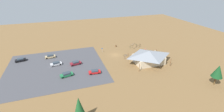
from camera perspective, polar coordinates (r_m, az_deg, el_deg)
name	(u,v)px	position (r m, az deg, el deg)	size (l,w,h in m)	color
ground	(115,55)	(72.77, 1.13, 0.45)	(160.00, 160.00, 0.00)	brown
parking_lot_asphalt	(56,67)	(65.87, -19.39, -3.85)	(36.67, 33.48, 0.05)	#424247
bike_pavilion	(149,56)	(66.12, 13.04, -0.05)	(14.07, 10.77, 5.23)	beige
trash_bin	(116,46)	(81.75, 1.43, 3.63)	(0.60, 0.60, 0.90)	brown
lot_sign	(102,50)	(74.81, -3.57, 2.29)	(0.56, 0.08, 2.20)	#99999E
pine_far_east	(218,71)	(59.91, 33.72, -4.58)	(3.38, 3.38, 6.99)	brown
pine_center	(79,107)	(38.58, -11.72, -17.37)	(2.72, 2.72, 7.22)	brown
bicycle_green_yard_left	(137,45)	(84.31, 8.88, 3.95)	(1.03, 1.41, 0.80)	black
bicycle_black_yard_front	(134,48)	(79.64, 7.86, 2.74)	(1.51, 1.01, 0.83)	black
bicycle_white_front_row	(132,45)	(83.59, 7.00, 3.88)	(1.16, 1.34, 0.86)	black
bicycle_silver_yard_right	(134,44)	(85.31, 7.79, 4.29)	(1.70, 0.54, 0.89)	black
bicycle_teal_yard_center	(140,47)	(82.21, 9.89, 3.34)	(1.38, 1.11, 0.88)	black
bicycle_red_lone_west	(136,46)	(82.14, 8.72, 3.40)	(1.21, 1.26, 0.87)	black
bicycle_blue_trailside	(126,55)	(71.34, 4.89, 0.18)	(1.72, 0.52, 0.90)	black
bicycle_orange_lone_east	(136,54)	(73.78, 8.65, 0.82)	(0.63, 1.71, 0.78)	black
bicycle_purple_back_row	(125,58)	(69.27, 4.54, -0.61)	(0.71, 1.62, 0.90)	black
bicycle_yellow_by_bin	(140,45)	(84.81, 9.99, 3.98)	(1.40, 0.89, 0.80)	black
bicycle_green_near_porch	(130,47)	(81.12, 6.49, 3.24)	(0.48, 1.72, 0.85)	black
car_red_front_row	(95,72)	(58.25, -6.24, -5.63)	(4.39, 2.15, 1.29)	red
car_tan_inner_stall	(50,56)	(74.41, -21.25, -0.12)	(4.34, 1.96, 1.51)	tan
car_silver_far_end	(56,64)	(67.09, -19.38, -2.61)	(4.57, 2.47, 1.40)	#BCBCC1
car_maroon_second_row	(76,63)	(65.41, -12.88, -2.47)	(4.56, 2.70, 1.43)	maroon
car_green_aisle_side	(67,74)	(58.43, -15.96, -6.38)	(4.70, 2.72, 1.42)	#1E6B3D
car_black_mid_lot	(21,60)	(76.64, -29.91, -1.19)	(4.52, 2.68, 1.34)	black
visitor_crossing_yard	(145,50)	(77.18, 11.77, 2.12)	(0.36, 0.36, 1.73)	#2D3347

